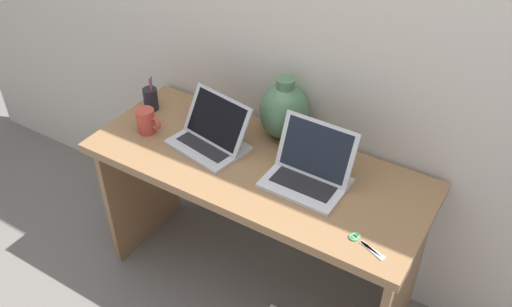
{
  "coord_description": "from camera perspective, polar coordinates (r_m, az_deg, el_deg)",
  "views": [
    {
      "loc": [
        0.9,
        -1.46,
        2.14
      ],
      "look_at": [
        0.0,
        0.0,
        0.8
      ],
      "focal_mm": 38.19,
      "sensor_mm": 36.0,
      "label": 1
    }
  ],
  "objects": [
    {
      "name": "laptop_right",
      "position": [
        2.1,
        5.72,
        -1.45
      ],
      "size": [
        0.31,
        0.24,
        0.23
      ],
      "color": "silver",
      "rests_on": "desk"
    },
    {
      "name": "desk",
      "position": [
        2.31,
        0.0,
        -4.26
      ],
      "size": [
        1.42,
        0.58,
        0.75
      ],
      "color": "olive",
      "rests_on": "ground"
    },
    {
      "name": "green_vase",
      "position": [
        2.29,
        3.01,
        4.51
      ],
      "size": [
        0.21,
        0.21,
        0.28
      ],
      "color": "#47704C",
      "rests_on": "desk"
    },
    {
      "name": "laptop_left",
      "position": [
        2.28,
        -4.62,
        2.12
      ],
      "size": [
        0.35,
        0.28,
        0.2
      ],
      "color": "#B2B2B7",
      "rests_on": "desk"
    },
    {
      "name": "coffee_mug",
      "position": [
        2.4,
        -11.4,
        3.36
      ],
      "size": [
        0.12,
        0.08,
        0.11
      ],
      "color": "#B23D33",
      "rests_on": "desk"
    },
    {
      "name": "pen_cup",
      "position": [
        2.55,
        -10.96,
        5.66
      ],
      "size": [
        0.07,
        0.07,
        0.17
      ],
      "color": "black",
      "rests_on": "desk"
    },
    {
      "name": "ground_plane",
      "position": [
        2.74,
        0.0,
        -13.41
      ],
      "size": [
        6.0,
        6.0,
        0.0
      ],
      "primitive_type": "plane",
      "color": "slate"
    },
    {
      "name": "back_wall",
      "position": [
        2.21,
        4.57,
        12.63
      ],
      "size": [
        4.4,
        0.04,
        2.4
      ],
      "primitive_type": "cube",
      "color": "beige",
      "rests_on": "ground"
    },
    {
      "name": "scissors",
      "position": [
        1.92,
        10.93,
        -9.03
      ],
      "size": [
        0.14,
        0.08,
        0.01
      ],
      "color": "#B7B7BC",
      "rests_on": "desk"
    }
  ]
}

